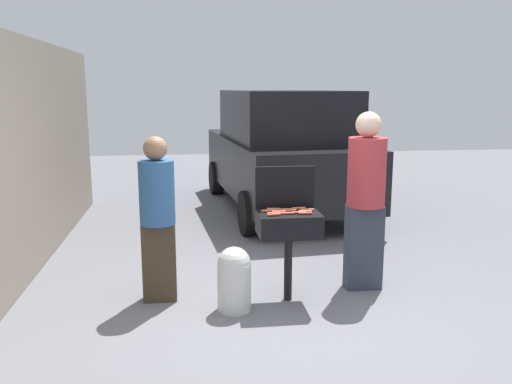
# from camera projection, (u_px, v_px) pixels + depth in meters

# --- Properties ---
(ground_plane) EXTENTS (24.00, 24.00, 0.00)m
(ground_plane) POSITION_uv_depth(u_px,v_px,m) (288.00, 306.00, 5.16)
(ground_plane) COLOR slate
(house_wall_side) EXTENTS (0.24, 8.00, 2.63)m
(house_wall_side) POSITION_uv_depth(u_px,v_px,m) (9.00, 162.00, 5.52)
(house_wall_side) COLOR gray
(house_wall_side) RESTS_ON ground
(bbq_grill) EXTENTS (0.60, 0.44, 0.89)m
(bbq_grill) POSITION_uv_depth(u_px,v_px,m) (289.00, 227.00, 5.18)
(bbq_grill) COLOR black
(bbq_grill) RESTS_ON ground
(grill_lid_open) EXTENTS (0.60, 0.05, 0.42)m
(grill_lid_open) POSITION_uv_depth(u_px,v_px,m) (285.00, 187.00, 5.33)
(grill_lid_open) COLOR black
(grill_lid_open) RESTS_ON bbq_grill
(hot_dog_0) EXTENTS (0.13, 0.04, 0.03)m
(hot_dog_0) POSITION_uv_depth(u_px,v_px,m) (305.00, 211.00, 5.15)
(hot_dog_0) COLOR #C6593D
(hot_dog_0) RESTS_ON bbq_grill
(hot_dog_1) EXTENTS (0.13, 0.03, 0.03)m
(hot_dog_1) POSITION_uv_depth(u_px,v_px,m) (300.00, 213.00, 5.10)
(hot_dog_1) COLOR #B74C33
(hot_dog_1) RESTS_ON bbq_grill
(hot_dog_2) EXTENTS (0.13, 0.03, 0.03)m
(hot_dog_2) POSITION_uv_depth(u_px,v_px,m) (307.00, 210.00, 5.22)
(hot_dog_2) COLOR #C6593D
(hot_dog_2) RESTS_ON bbq_grill
(hot_dog_3) EXTENTS (0.13, 0.03, 0.03)m
(hot_dog_3) POSITION_uv_depth(u_px,v_px,m) (289.00, 209.00, 5.23)
(hot_dog_3) COLOR #AD4228
(hot_dog_3) RESTS_ON bbq_grill
(hot_dog_4) EXTENTS (0.13, 0.03, 0.03)m
(hot_dog_4) POSITION_uv_depth(u_px,v_px,m) (299.00, 208.00, 5.28)
(hot_dog_4) COLOR #C6593D
(hot_dog_4) RESTS_ON bbq_grill
(hot_dog_5) EXTENTS (0.13, 0.04, 0.03)m
(hot_dog_5) POSITION_uv_depth(u_px,v_px,m) (290.00, 210.00, 5.19)
(hot_dog_5) COLOR #B74C33
(hot_dog_5) RESTS_ON bbq_grill
(hot_dog_6) EXTENTS (0.13, 0.03, 0.03)m
(hot_dog_6) POSITION_uv_depth(u_px,v_px,m) (305.00, 213.00, 5.08)
(hot_dog_6) COLOR #B74C33
(hot_dog_6) RESTS_ON bbq_grill
(hot_dog_7) EXTENTS (0.13, 0.03, 0.03)m
(hot_dog_7) POSITION_uv_depth(u_px,v_px,m) (276.00, 210.00, 5.21)
(hot_dog_7) COLOR #B74C33
(hot_dog_7) RESTS_ON bbq_grill
(hot_dog_8) EXTENTS (0.13, 0.03, 0.03)m
(hot_dog_8) POSITION_uv_depth(u_px,v_px,m) (287.00, 213.00, 5.08)
(hot_dog_8) COLOR #C6593D
(hot_dog_8) RESTS_ON bbq_grill
(hot_dog_9) EXTENTS (0.13, 0.04, 0.03)m
(hot_dog_9) POSITION_uv_depth(u_px,v_px,m) (273.00, 209.00, 5.25)
(hot_dog_9) COLOR #B74C33
(hot_dog_9) RESTS_ON bbq_grill
(hot_dog_10) EXTENTS (0.13, 0.03, 0.03)m
(hot_dog_10) POSITION_uv_depth(u_px,v_px,m) (274.00, 213.00, 5.07)
(hot_dog_10) COLOR #C6593D
(hot_dog_10) RESTS_ON bbq_grill
(hot_dog_11) EXTENTS (0.13, 0.03, 0.03)m
(hot_dog_11) POSITION_uv_depth(u_px,v_px,m) (279.00, 212.00, 5.14)
(hot_dog_11) COLOR #C6593D
(hot_dog_11) RESTS_ON bbq_grill
(hot_dog_12) EXTENTS (0.13, 0.04, 0.03)m
(hot_dog_12) POSITION_uv_depth(u_px,v_px,m) (274.00, 215.00, 5.02)
(hot_dog_12) COLOR #AD4228
(hot_dog_12) RESTS_ON bbq_grill
(hot_dog_13) EXTENTS (0.13, 0.03, 0.03)m
(hot_dog_13) POSITION_uv_depth(u_px,v_px,m) (268.00, 211.00, 5.17)
(hot_dog_13) COLOR #C6593D
(hot_dog_13) RESTS_ON bbq_grill
(propane_tank) EXTENTS (0.32, 0.32, 0.62)m
(propane_tank) POSITION_uv_depth(u_px,v_px,m) (234.00, 278.00, 5.02)
(propane_tank) COLOR silver
(propane_tank) RESTS_ON ground
(person_left) EXTENTS (0.34, 0.34, 1.62)m
(person_left) POSITION_uv_depth(u_px,v_px,m) (158.00, 213.00, 5.15)
(person_left) COLOR #3F3323
(person_left) RESTS_ON ground
(person_right) EXTENTS (0.39, 0.39, 1.84)m
(person_right) POSITION_uv_depth(u_px,v_px,m) (366.00, 195.00, 5.45)
(person_right) COLOR #333847
(person_right) RESTS_ON ground
(parked_minivan) EXTENTS (2.36, 4.56, 2.02)m
(parked_minivan) POSITION_uv_depth(u_px,v_px,m) (283.00, 150.00, 9.06)
(parked_minivan) COLOR black
(parked_minivan) RESTS_ON ground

